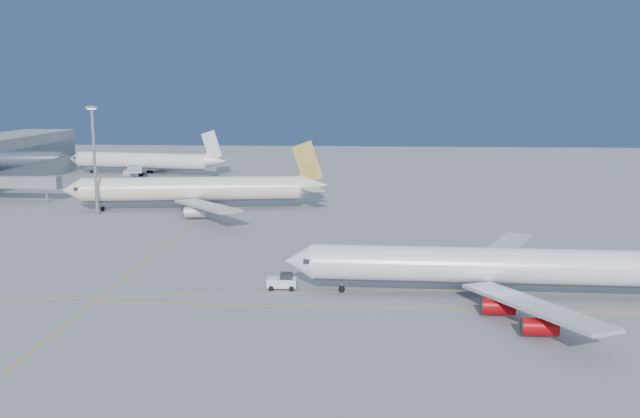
{
  "coord_description": "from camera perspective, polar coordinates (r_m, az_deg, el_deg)",
  "views": [
    {
      "loc": [
        -1.2,
        -110.03,
        30.81
      ],
      "look_at": [
        -10.06,
        25.66,
        7.0
      ],
      "focal_mm": 40.0,
      "sensor_mm": 36.0,
      "label": 1
    }
  ],
  "objects": [
    {
      "name": "ground",
      "position": [
        114.26,
        4.22,
        -5.74
      ],
      "size": [
        500.0,
        500.0,
        0.0
      ],
      "primitive_type": "plane",
      "color": "slate",
      "rests_on": "ground"
    },
    {
      "name": "jet_bridge",
      "position": [
        205.52,
        -22.88,
        1.98
      ],
      "size": [
        23.6,
        3.6,
        6.9
      ],
      "color": "gray",
      "rests_on": "ground"
    },
    {
      "name": "airliner_third",
      "position": [
        253.79,
        -13.77,
        3.76
      ],
      "size": [
        58.66,
        53.56,
        15.76
      ],
      "rotation": [
        0.0,
        0.0,
        -0.16
      ],
      "color": "white",
      "rests_on": "ground"
    },
    {
      "name": "pushback_tug",
      "position": [
        109.31,
        -2.99,
        -5.82
      ],
      "size": [
        4.46,
        2.75,
        2.5
      ],
      "rotation": [
        0.0,
        0.0,
        0.01
      ],
      "color": "white",
      "rests_on": "ground"
    },
    {
      "name": "taxiway_lines",
      "position": [
        121.13,
        -2.8,
        -4.81
      ],
      "size": [
        118.86,
        140.0,
        0.02
      ],
      "color": "#D79E0B",
      "rests_on": "ground"
    },
    {
      "name": "airliner_etihad",
      "position": [
        179.33,
        -9.77,
        1.58
      ],
      "size": [
        65.5,
        60.0,
        17.11
      ],
      "rotation": [
        0.0,
        0.0,
        0.14
      ],
      "color": "beige",
      "rests_on": "ground"
    },
    {
      "name": "airliner_virgin",
      "position": [
        107.61,
        13.55,
        -4.49
      ],
      "size": [
        60.77,
        54.67,
        15.01
      ],
      "rotation": [
        0.0,
        0.0,
        -0.02
      ],
      "color": "white",
      "rests_on": "ground"
    },
    {
      "name": "light_mast",
      "position": [
        177.9,
        -17.63,
        4.45
      ],
      "size": [
        2.23,
        2.23,
        25.83
      ],
      "color": "gray",
      "rests_on": "ground"
    }
  ]
}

